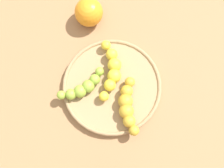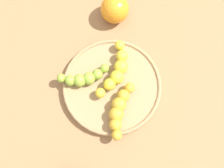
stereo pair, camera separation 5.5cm
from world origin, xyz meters
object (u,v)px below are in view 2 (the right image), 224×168
banana_green (84,78)px  banana_spotted (119,110)px  banana_yellow (116,71)px  fruit_bowl (112,86)px  orange_fruit (115,9)px

banana_green → banana_spotted: bearing=33.7°
banana_yellow → banana_spotted: size_ratio=1.05×
fruit_bowl → orange_fruit: 0.21m
banana_green → banana_yellow: bearing=88.3°
banana_yellow → banana_green: size_ratio=1.06×
fruit_bowl → banana_yellow: (0.02, 0.03, 0.02)m
banana_yellow → banana_green: banana_yellow is taller
orange_fruit → banana_yellow: bearing=-96.4°
banana_yellow → orange_fruit: 0.17m
banana_yellow → banana_green: (-0.08, -0.01, -0.00)m
banana_yellow → orange_fruit: size_ratio=1.87×
fruit_bowl → orange_fruit: orange_fruit is taller
fruit_bowl → banana_yellow: bearing=64.0°
banana_spotted → orange_fruit: 0.27m
banana_spotted → orange_fruit: bearing=-72.2°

